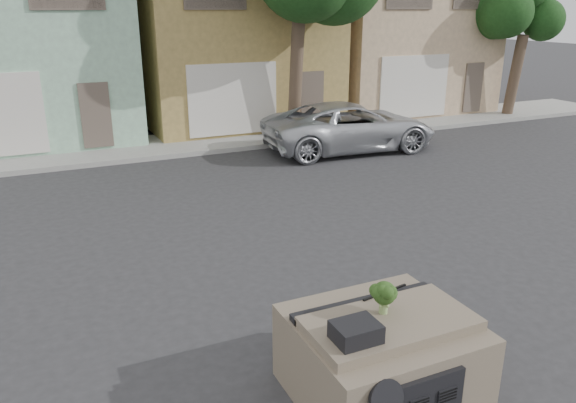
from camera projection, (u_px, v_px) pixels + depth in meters
ground_plane at (278, 287)px, 9.36m from camera, size 120.00×120.00×0.00m
sidewalk at (149, 147)px, 18.35m from camera, size 40.00×3.00×0.15m
townhouse_mint at (13, 27)px, 19.18m from camera, size 7.20×8.20×7.55m
townhouse_tan at (222, 24)px, 22.14m from camera, size 7.20×8.20×7.55m
townhouse_beige at (382, 22)px, 25.10m from camera, size 7.20×8.20×7.55m
silver_pickup at (349, 150)px, 18.29m from camera, size 5.76×2.98×1.55m
tree_near at (296, 12)px, 18.34m from camera, size 4.40×4.00×8.50m
tree_far at (519, 44)px, 22.71m from camera, size 3.20×3.00×6.00m
car_dashboard at (380, 354)px, 6.61m from camera, size 2.00×1.80×1.12m
instrument_hump at (356, 332)px, 5.86m from camera, size 0.48×0.38×0.20m
wiper_arm at (385, 292)px, 6.86m from camera, size 0.69×0.15×0.02m
broccoli at (384, 297)px, 6.35m from camera, size 0.41×0.41×0.40m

